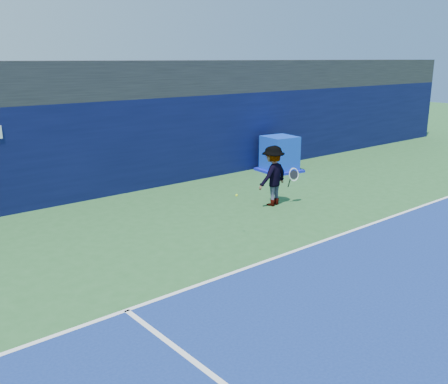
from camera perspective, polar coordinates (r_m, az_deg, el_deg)
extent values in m
plane|color=#295C2B|center=(10.57, 22.90, -10.05)|extent=(80.00, 80.00, 0.00)
cube|color=white|center=(12.07, 10.21, -5.90)|extent=(24.00, 0.10, 0.01)
cube|color=black|center=(17.93, -10.95, 12.63)|extent=(36.00, 3.00, 1.20)
cube|color=#0A0E37|center=(17.28, -8.97, 5.63)|extent=(36.00, 1.00, 3.00)
cube|color=#0D34C0|center=(19.49, 6.37, 4.35)|extent=(1.29, 1.29, 1.37)
cube|color=#0D14BA|center=(19.62, 6.31, 2.51)|extent=(1.61, 1.61, 0.09)
imported|color=white|center=(14.87, 5.60, 1.87)|extent=(1.26, 0.85, 1.80)
cylinder|color=black|center=(15.08, 7.45, 1.02)|extent=(0.09, 0.16, 0.28)
torus|color=white|center=(15.09, 7.99, 1.99)|extent=(0.33, 0.19, 0.32)
cylinder|color=black|center=(15.09, 7.99, 1.99)|extent=(0.28, 0.14, 0.27)
sphere|color=#BBE719|center=(12.07, 1.45, -0.38)|extent=(0.06, 0.06, 0.06)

